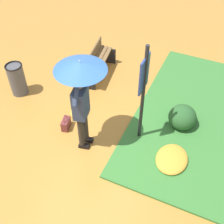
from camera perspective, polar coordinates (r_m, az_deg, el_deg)
The scene contains 9 objects.
ground_plane at distance 6.37m, azimuth -4.47°, elevation -6.32°, with size 18.00×18.00×0.00m, color #B27A33.
person_with_umbrella at distance 5.36m, azimuth -6.08°, elevation 5.24°, with size 0.96×0.96×2.04m.
info_sign_post at distance 5.52m, azimuth 6.06°, elevation 5.13°, with size 0.44×0.07×2.30m.
handbag at distance 6.67m, azimuth -8.87°, elevation -2.22°, with size 0.32×0.21×0.37m.
park_bench at distance 7.92m, azimuth -2.76°, elevation 9.59°, with size 1.40×0.58×0.75m.
trash_bin at distance 7.66m, azimuth -17.82°, elevation 6.04°, with size 0.42×0.42×0.83m.
shrub_cluster at distance 6.73m, azimuth 13.58°, elevation -0.93°, with size 0.68×0.62×0.55m.
leaf_pile_near_person at distance 6.13m, azimuth 11.43°, elevation -8.87°, with size 0.79×0.63×0.17m.
leaf_pile_by_bench at distance 7.01m, azimuth -6.31°, elevation 0.18°, with size 0.51×0.41×0.11m.
Camera 1 is at (-3.46, -2.11, 4.92)m, focal length 47.49 mm.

